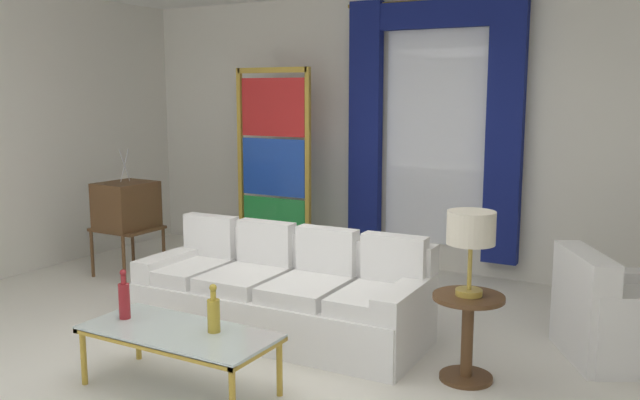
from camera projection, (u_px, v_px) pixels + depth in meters
ground_plane at (266, 358)px, 4.95m from camera, size 16.00×16.00×0.00m
wall_rear at (422, 132)px, 7.34m from camera, size 8.00×0.12×3.00m
wall_left at (4, 134)px, 7.01m from camera, size 0.12×7.00×3.00m
curtained_window at (432, 111)px, 7.08m from camera, size 2.00×0.17×2.70m
couch_white_long at (285, 295)px, 5.46m from camera, size 2.36×0.97×0.86m
coffee_table at (179, 336)px, 4.38m from camera, size 1.31×0.58×0.41m
bottle_blue_decanter at (214, 313)px, 4.32m from camera, size 0.08×0.08×0.32m
bottle_crystal_tall at (124, 299)px, 4.58m from camera, size 0.08×0.08×0.34m
vintage_tv at (126, 207)px, 7.13m from camera, size 0.62×0.62×1.35m
armchair_white at (617, 321)px, 4.91m from camera, size 1.10×1.10×0.80m
stained_glass_divider at (273, 171)px, 7.55m from camera, size 0.95×0.05×2.20m
peacock_figurine at (282, 257)px, 7.07m from camera, size 0.44×0.60×0.50m
round_side_table at (467, 329)px, 4.54m from camera, size 0.48×0.48×0.59m
table_lamp_brass at (471, 232)px, 4.43m from camera, size 0.32×0.32×0.57m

